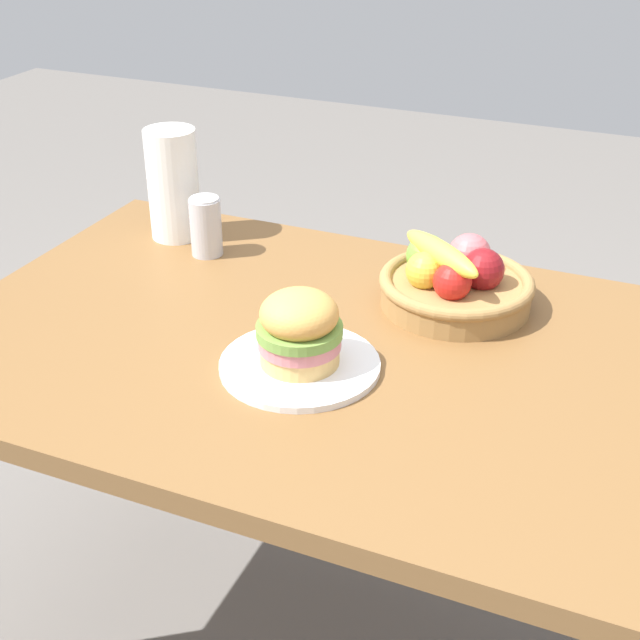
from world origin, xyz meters
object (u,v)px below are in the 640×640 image
object	(u,v)px
soda_can	(206,226)
fruit_basket	(454,281)
plate	(300,365)
paper_towel_roll	(173,184)
sandwich	(299,329)

from	to	relation	value
soda_can	fruit_basket	size ratio (longest dim) A/B	0.43
soda_can	plate	bearing A→B (deg)	-42.58
fruit_basket	paper_towel_roll	size ratio (longest dim) A/B	1.21
soda_can	fruit_basket	world-z (taller)	fruit_basket
plate	soda_can	bearing A→B (deg)	137.42
sandwich	fruit_basket	world-z (taller)	sandwich
soda_can	paper_towel_roll	distance (m)	0.14
fruit_basket	plate	bearing A→B (deg)	-118.44
sandwich	soda_can	world-z (taller)	sandwich
soda_can	paper_towel_roll	bearing A→B (deg)	152.02
plate	paper_towel_roll	xyz separation A→B (m)	(-0.48, 0.39, 0.11)
soda_can	fruit_basket	xyz separation A→B (m)	(0.54, -0.02, -0.01)
paper_towel_roll	soda_can	bearing A→B (deg)	-27.98
plate	soda_can	size ratio (longest dim) A/B	2.14
sandwich	soda_can	size ratio (longest dim) A/B	1.14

